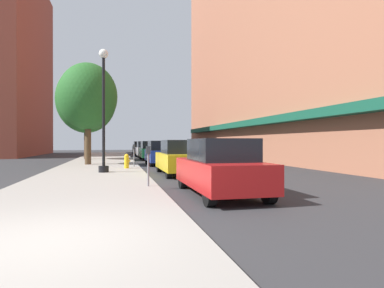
{
  "coord_description": "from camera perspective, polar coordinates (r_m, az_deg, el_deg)",
  "views": [
    {
      "loc": [
        1.02,
        -5.09,
        1.55
      ],
      "look_at": [
        6.71,
        19.1,
        1.42
      ],
      "focal_mm": 30.29,
      "sensor_mm": 36.0,
      "label": 1
    }
  ],
  "objects": [
    {
      "name": "parking_meter_near",
      "position": [
        10.68,
        -7.71,
        -2.95
      ],
      "size": [
        0.14,
        0.09,
        1.31
      ],
      "color": "slate",
      "rests_on": "sidewalk_slab"
    },
    {
      "name": "car_yellow",
      "position": [
        15.56,
        -2.19,
        -2.45
      ],
      "size": [
        1.8,
        4.3,
        1.66
      ],
      "rotation": [
        0.0,
        0.0,
        0.01
      ],
      "color": "black",
      "rests_on": "ground"
    },
    {
      "name": "tree_near",
      "position": [
        29.25,
        -18.1,
        7.47
      ],
      "size": [
        4.99,
        4.99,
        7.97
      ],
      "color": "#422D1E",
      "rests_on": "sidewalk_slab"
    },
    {
      "name": "sidewalk_slab",
      "position": [
        24.16,
        -15.66,
        -3.26
      ],
      "size": [
        4.8,
        50.0,
        0.12
      ],
      "primitive_type": "cube",
      "color": "gray",
      "rests_on": "ground"
    },
    {
      "name": "parking_meter_far",
      "position": [
        19.28,
        -10.18,
        -1.5
      ],
      "size": [
        0.14,
        0.09,
        1.31
      ],
      "color": "slate",
      "rests_on": "sidewalk_slab"
    },
    {
      "name": "car_black",
      "position": [
        41.42,
        -9.11,
        -0.73
      ],
      "size": [
        1.8,
        4.3,
        1.66
      ],
      "rotation": [
        0.0,
        0.0,
        -0.02
      ],
      "color": "black",
      "rests_on": "ground"
    },
    {
      "name": "ground_plane",
      "position": [
        23.33,
        -5.89,
        -3.52
      ],
      "size": [
        90.0,
        90.0,
        0.0
      ],
      "primitive_type": "plane",
      "color": "#2D2D30"
    },
    {
      "name": "building_right_brick",
      "position": [
        32.99,
        14.08,
        22.81
      ],
      "size": [
        6.8,
        40.0,
        28.43
      ],
      "color": "#9E6047",
      "rests_on": "ground"
    },
    {
      "name": "car_green",
      "position": [
        28.89,
        -7.32,
        -1.18
      ],
      "size": [
        1.8,
        4.3,
        1.66
      ],
      "rotation": [
        0.0,
        0.0,
        0.03
      ],
      "color": "black",
      "rests_on": "ground"
    },
    {
      "name": "car_red",
      "position": [
        9.55,
        4.97,
        -4.18
      ],
      "size": [
        1.8,
        4.3,
        1.66
      ],
      "rotation": [
        0.0,
        0.0,
        0.04
      ],
      "color": "black",
      "rests_on": "ground"
    },
    {
      "name": "fire_hydrant",
      "position": [
        18.24,
        -11.44,
        -2.96
      ],
      "size": [
        0.33,
        0.26,
        0.79
      ],
      "color": "gold",
      "rests_on": "sidewalk_slab"
    },
    {
      "name": "building_far_background",
      "position": [
        44.73,
        -29.22,
        12.09
      ],
      "size": [
        6.8,
        18.0,
        21.49
      ],
      "color": "brown",
      "rests_on": "ground"
    },
    {
      "name": "lamppost",
      "position": [
        16.15,
        -15.3,
        6.15
      ],
      "size": [
        0.48,
        0.48,
        5.9
      ],
      "color": "black",
      "rests_on": "sidewalk_slab"
    },
    {
      "name": "car_blue",
      "position": [
        22.32,
        -5.56,
        -1.62
      ],
      "size": [
        1.8,
        4.3,
        1.66
      ],
      "rotation": [
        0.0,
        0.0,
        -0.03
      ],
      "color": "black",
      "rests_on": "ground"
    },
    {
      "name": "tree_mid",
      "position": [
        22.3,
        -17.86,
        7.95
      ],
      "size": [
        3.76,
        3.76,
        6.59
      ],
      "color": "#4C3823",
      "rests_on": "sidewalk_slab"
    },
    {
      "name": "car_silver",
      "position": [
        34.54,
        -8.29,
        -0.94
      ],
      "size": [
        1.8,
        4.3,
        1.66
      ],
      "rotation": [
        0.0,
        0.0,
        -0.02
      ],
      "color": "black",
      "rests_on": "ground"
    }
  ]
}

